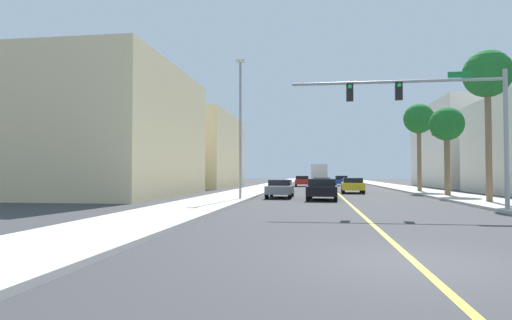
% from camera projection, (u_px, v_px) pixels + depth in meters
% --- Properties ---
extents(ground, '(192.00, 192.00, 0.00)m').
position_uv_depth(ground, '(332.00, 189.00, 50.06)').
color(ground, '#38383A').
extents(sidewalk_left, '(3.82, 168.00, 0.15)m').
position_uv_depth(sidewalk_left, '(263.00, 188.00, 51.19)').
color(sidewalk_left, beige).
rests_on(sidewalk_left, ground).
extents(sidewalk_right, '(3.82, 168.00, 0.15)m').
position_uv_depth(sidewalk_right, '(405.00, 188.00, 48.93)').
color(sidewalk_right, '#B2ADA3').
rests_on(sidewalk_right, ground).
extents(lane_marking_center, '(0.16, 144.00, 0.01)m').
position_uv_depth(lane_marking_center, '(332.00, 188.00, 50.06)').
color(lane_marking_center, yellow).
rests_on(lane_marking_center, ground).
extents(building_left_near, '(15.00, 16.62, 9.99)m').
position_uv_depth(building_left_near, '(87.00, 133.00, 34.11)').
color(building_left_near, beige).
rests_on(building_left_near, ground).
extents(building_left_far, '(10.59, 18.20, 9.26)m').
position_uv_depth(building_left_far, '(193.00, 151.00, 55.77)').
color(building_left_far, beige).
rests_on(building_left_far, ground).
extents(building_right_far, '(10.14, 19.51, 10.62)m').
position_uv_depth(building_right_far, '(468.00, 146.00, 55.03)').
color(building_right_far, silver).
rests_on(building_right_far, ground).
extents(traffic_signal_mast, '(9.82, 0.36, 6.40)m').
position_uv_depth(traffic_signal_mast, '(437.00, 108.00, 19.91)').
color(traffic_signal_mast, gray).
rests_on(traffic_signal_mast, sidewalk_right).
extents(street_lamp, '(0.56, 0.28, 9.03)m').
position_uv_depth(street_lamp, '(240.00, 122.00, 27.71)').
color(street_lamp, gray).
rests_on(street_lamp, sidewalk_left).
extents(palm_near, '(2.73, 2.73, 8.77)m').
position_uv_depth(palm_near, '(487.00, 76.00, 24.77)').
color(palm_near, brown).
rests_on(palm_near, sidewalk_right).
extents(palm_mid, '(2.53, 2.53, 6.64)m').
position_uv_depth(palm_mid, '(447.00, 126.00, 32.33)').
color(palm_mid, brown).
rests_on(palm_mid, sidewalk_right).
extents(palm_far, '(2.79, 2.79, 8.16)m').
position_uv_depth(palm_far, '(419.00, 120.00, 40.03)').
color(palm_far, brown).
rests_on(palm_far, sidewalk_right).
extents(car_yellow, '(2.05, 4.50, 1.36)m').
position_uv_depth(car_yellow, '(353.00, 185.00, 38.43)').
color(car_yellow, gold).
rests_on(car_yellow, ground).
extents(car_gray, '(1.80, 4.44, 1.30)m').
position_uv_depth(car_gray, '(280.00, 188.00, 31.08)').
color(car_gray, slate).
rests_on(car_gray, ground).
extents(car_red, '(1.99, 4.10, 1.44)m').
position_uv_depth(car_red, '(302.00, 181.00, 58.12)').
color(car_red, red).
rests_on(car_red, ground).
extents(car_black, '(2.13, 4.48, 1.41)m').
position_uv_depth(car_black, '(322.00, 189.00, 28.45)').
color(car_black, black).
rests_on(car_black, ground).
extents(car_blue, '(1.93, 4.18, 1.44)m').
position_uv_depth(car_blue, '(341.00, 181.00, 61.49)').
color(car_blue, '#1E389E').
rests_on(car_blue, ground).
extents(car_green, '(1.86, 4.14, 1.38)m').
position_uv_depth(car_green, '(322.00, 185.00, 39.65)').
color(car_green, '#196638').
rests_on(car_green, ground).
extents(delivery_truck, '(2.67, 8.53, 3.13)m').
position_uv_depth(delivery_truck, '(320.00, 174.00, 66.27)').
color(delivery_truck, '#194799').
rests_on(delivery_truck, ground).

